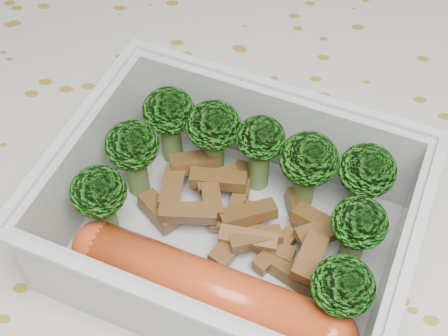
# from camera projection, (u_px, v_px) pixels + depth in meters

# --- Properties ---
(dining_table) EXTENTS (1.40, 0.90, 0.75)m
(dining_table) POSITION_uv_depth(u_px,v_px,m) (228.00, 263.00, 0.45)
(dining_table) COLOR brown
(dining_table) RESTS_ON ground
(tablecloth) EXTENTS (1.46, 0.96, 0.19)m
(tablecloth) POSITION_uv_depth(u_px,v_px,m) (228.00, 226.00, 0.41)
(tablecloth) COLOR silver
(tablecloth) RESTS_ON dining_table
(lunch_container) EXTENTS (0.22, 0.19, 0.07)m
(lunch_container) POSITION_uv_depth(u_px,v_px,m) (231.00, 226.00, 0.34)
(lunch_container) COLOR silver
(lunch_container) RESTS_ON tablecloth
(broccoli_florets) EXTENTS (0.17, 0.13, 0.05)m
(broccoli_florets) POSITION_uv_depth(u_px,v_px,m) (249.00, 173.00, 0.34)
(broccoli_florets) COLOR #608C3F
(broccoli_florets) RESTS_ON lunch_container
(meat_pile) EXTENTS (0.12, 0.09, 0.03)m
(meat_pile) POSITION_uv_depth(u_px,v_px,m) (243.00, 217.00, 0.35)
(meat_pile) COLOR brown
(meat_pile) RESTS_ON lunch_container
(sausage) EXTENTS (0.15, 0.07, 0.03)m
(sausage) POSITION_uv_depth(u_px,v_px,m) (209.00, 290.00, 0.32)
(sausage) COLOR #CD471C
(sausage) RESTS_ON lunch_container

